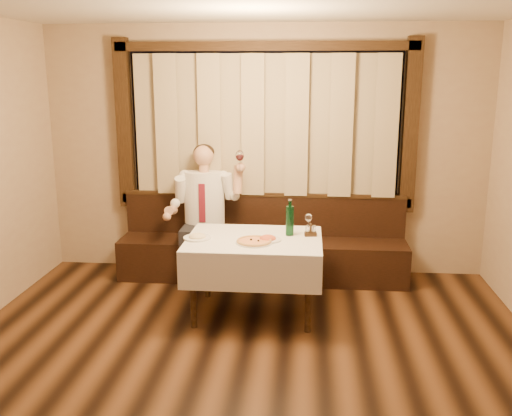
# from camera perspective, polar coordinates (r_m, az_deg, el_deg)

# --- Properties ---
(room) EXTENTS (5.01, 6.01, 2.81)m
(room) POSITION_cam_1_polar(r_m,az_deg,el_deg) (4.50, -1.07, 3.43)
(room) COLOR black
(room) RESTS_ON ground
(banquette) EXTENTS (3.20, 0.61, 0.94)m
(banquette) POSITION_cam_1_polar(r_m,az_deg,el_deg) (6.48, 0.66, -4.23)
(banquette) COLOR black
(banquette) RESTS_ON ground
(dining_table) EXTENTS (1.27, 0.97, 0.76)m
(dining_table) POSITION_cam_1_polar(r_m,az_deg,el_deg) (5.41, -0.19, -4.09)
(dining_table) COLOR black
(dining_table) RESTS_ON ground
(pizza) EXTENTS (0.34, 0.34, 0.04)m
(pizza) POSITION_cam_1_polar(r_m,az_deg,el_deg) (5.22, -0.19, -3.36)
(pizza) COLOR white
(pizza) RESTS_ON dining_table
(pasta_red) EXTENTS (0.25, 0.25, 0.09)m
(pasta_red) POSITION_cam_1_polar(r_m,az_deg,el_deg) (5.30, 1.18, -2.89)
(pasta_red) COLOR white
(pasta_red) RESTS_ON dining_table
(pasta_cream) EXTENTS (0.26, 0.26, 0.09)m
(pasta_cream) POSITION_cam_1_polar(r_m,az_deg,el_deg) (5.38, -5.90, -2.70)
(pasta_cream) COLOR white
(pasta_cream) RESTS_ON dining_table
(green_bottle) EXTENTS (0.08, 0.08, 0.35)m
(green_bottle) POSITION_cam_1_polar(r_m,az_deg,el_deg) (5.44, 3.40, -1.21)
(green_bottle) COLOR #0E4420
(green_bottle) RESTS_ON dining_table
(table_wine_glass) EXTENTS (0.07, 0.07, 0.19)m
(table_wine_glass) POSITION_cam_1_polar(r_m,az_deg,el_deg) (5.57, 5.27, -1.03)
(table_wine_glass) COLOR white
(table_wine_glass) RESTS_ON dining_table
(cruet_caddy) EXTENTS (0.12, 0.07, 0.12)m
(cruet_caddy) POSITION_cam_1_polar(r_m,az_deg,el_deg) (5.45, 5.48, -2.37)
(cruet_caddy) COLOR black
(cruet_caddy) RESTS_ON dining_table
(seated_man) EXTENTS (0.85, 0.64, 1.51)m
(seated_man) POSITION_cam_1_polar(r_m,az_deg,el_deg) (6.33, -5.24, 0.47)
(seated_man) COLOR black
(seated_man) RESTS_ON ground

